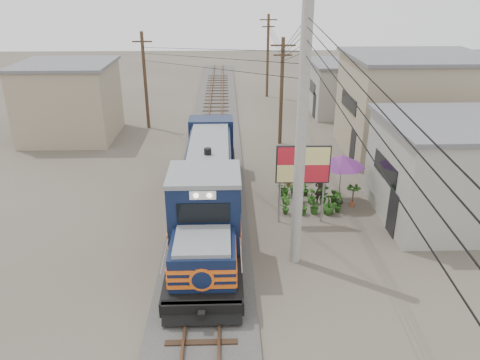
{
  "coord_description": "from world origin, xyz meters",
  "views": [
    {
      "loc": [
        0.83,
        -16.3,
        10.28
      ],
      "look_at": [
        1.42,
        2.56,
        2.2
      ],
      "focal_mm": 35.0,
      "sensor_mm": 36.0,
      "label": 1
    }
  ],
  "objects_px": {
    "locomotive": "(208,189)",
    "vendor": "(320,189)",
    "billboard": "(303,167)",
    "market_umbrella": "(342,161)"
  },
  "relations": [
    {
      "from": "locomotive",
      "to": "vendor",
      "type": "distance_m",
      "value": 5.78
    },
    {
      "from": "vendor",
      "to": "billboard",
      "type": "bearing_deg",
      "value": 50.7
    },
    {
      "from": "billboard",
      "to": "market_umbrella",
      "type": "xyz_separation_m",
      "value": [
        2.23,
        1.97,
        -0.51
      ]
    },
    {
      "from": "locomotive",
      "to": "market_umbrella",
      "type": "xyz_separation_m",
      "value": [
        6.43,
        1.77,
        0.61
      ]
    },
    {
      "from": "vendor",
      "to": "locomotive",
      "type": "bearing_deg",
      "value": 11.25
    },
    {
      "from": "locomotive",
      "to": "vendor",
      "type": "xyz_separation_m",
      "value": [
        5.45,
        1.72,
        -0.87
      ]
    },
    {
      "from": "market_umbrella",
      "to": "billboard",
      "type": "bearing_deg",
      "value": -138.53
    },
    {
      "from": "billboard",
      "to": "vendor",
      "type": "distance_m",
      "value": 3.04
    },
    {
      "from": "billboard",
      "to": "market_umbrella",
      "type": "height_order",
      "value": "billboard"
    },
    {
      "from": "locomotive",
      "to": "vendor",
      "type": "height_order",
      "value": "locomotive"
    }
  ]
}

